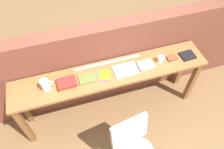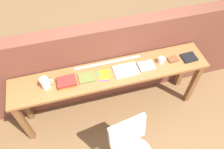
{
  "view_description": "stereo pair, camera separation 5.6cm",
  "coord_description": "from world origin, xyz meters",
  "views": [
    {
      "loc": [
        -0.49,
        -1.33,
        2.99
      ],
      "look_at": [
        0.0,
        0.25,
        0.9
      ],
      "focal_mm": 35.0,
      "sensor_mm": 36.0,
      "label": 1
    },
    {
      "loc": [
        -0.43,
        -1.34,
        2.99
      ],
      "look_at": [
        0.0,
        0.25,
        0.9
      ],
      "focal_mm": 35.0,
      "sensor_mm": 36.0,
      "label": 2
    }
  ],
  "objects": [
    {
      "name": "ground_plane",
      "position": [
        0.0,
        0.0,
        0.0
      ],
      "size": [
        40.0,
        40.0,
        0.0
      ],
      "primitive_type": "plane",
      "color": "brown"
    },
    {
      "name": "brick_wall_back",
      "position": [
        0.0,
        0.64,
        0.67
      ],
      "size": [
        6.0,
        0.2,
        1.34
      ],
      "primitive_type": "cube",
      "color": "brown",
      "rests_on": "ground"
    },
    {
      "name": "sideboard",
      "position": [
        0.0,
        0.3,
        0.74
      ],
      "size": [
        2.5,
        0.44,
        0.88
      ],
      "color": "#996033",
      "rests_on": "ground"
    },
    {
      "name": "chair_white_moulded",
      "position": [
        0.01,
        -0.54,
        0.53
      ],
      "size": [
        0.51,
        0.52,
        0.89
      ],
      "color": "silver",
      "rests_on": "ground"
    },
    {
      "name": "pitcher_white",
      "position": [
        -0.79,
        0.29,
        0.96
      ],
      "size": [
        0.14,
        0.1,
        0.18
      ],
      "color": "white",
      "rests_on": "sideboard"
    },
    {
      "name": "book_stack_leftmost",
      "position": [
        -0.55,
        0.27,
        0.91
      ],
      "size": [
        0.23,
        0.17,
        0.06
      ],
      "color": "gold",
      "rests_on": "sideboard"
    },
    {
      "name": "magazine_cycling",
      "position": [
        -0.31,
        0.29,
        0.89
      ],
      "size": [
        0.2,
        0.15,
        0.02
      ],
      "primitive_type": "cube",
      "rotation": [
        0.0,
        0.0,
        -0.0
      ],
      "color": "olive",
      "rests_on": "sideboard"
    },
    {
      "name": "pamphlet_pile_colourful",
      "position": [
        -0.09,
        0.28,
        0.89
      ],
      "size": [
        0.16,
        0.18,
        0.01
      ],
      "color": "green",
      "rests_on": "sideboard"
    },
    {
      "name": "book_open_centre",
      "position": [
        0.19,
        0.28,
        0.89
      ],
      "size": [
        0.3,
        0.21,
        0.02
      ],
      "primitive_type": "cube",
      "rotation": [
        0.0,
        0.0,
        0.02
      ],
      "color": "white",
      "rests_on": "sideboard"
    },
    {
      "name": "book_grey_hardcover",
      "position": [
        0.46,
        0.28,
        0.89
      ],
      "size": [
        0.2,
        0.16,
        0.02
      ],
      "primitive_type": "cube",
      "rotation": [
        0.0,
        0.0,
        0.02
      ],
      "color": "#9E9EA3",
      "rests_on": "sideboard"
    },
    {
      "name": "mug",
      "position": [
        0.66,
        0.29,
        0.92
      ],
      "size": [
        0.11,
        0.08,
        0.09
      ],
      "color": "white",
      "rests_on": "sideboard"
    },
    {
      "name": "leather_journal_brown",
      "position": [
        0.83,
        0.29,
        0.89
      ],
      "size": [
        0.14,
        0.11,
        0.02
      ],
      "primitive_type": "cube",
      "rotation": [
        0.0,
        0.0,
        0.07
      ],
      "color": "brown",
      "rests_on": "sideboard"
    },
    {
      "name": "book_repair_rightmost",
      "position": [
        1.05,
        0.27,
        0.89
      ],
      "size": [
        0.19,
        0.17,
        0.02
      ],
      "primitive_type": "cube",
      "rotation": [
        0.0,
        0.0,
        0.04
      ],
      "color": "black",
      "rests_on": "sideboard"
    },
    {
      "name": "ruler_metal_back_edge",
      "position": [
        0.01,
        0.47,
        0.88
      ],
      "size": [
        0.87,
        0.03,
        0.0
      ],
      "primitive_type": "cube",
      "color": "silver",
      "rests_on": "sideboard"
    }
  ]
}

